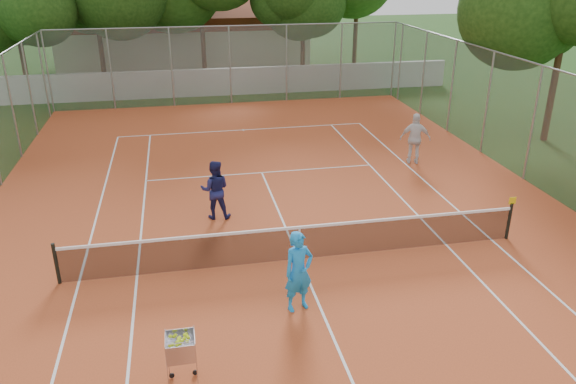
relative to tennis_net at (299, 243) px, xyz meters
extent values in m
plane|color=#17390F|center=(0.00, 0.00, -0.51)|extent=(120.00, 120.00, 0.00)
cube|color=#B74B23|center=(0.00, 0.00, -0.50)|extent=(18.00, 34.00, 0.02)
cube|color=white|center=(0.00, 0.00, -0.49)|extent=(10.98, 23.78, 0.01)
cube|color=black|center=(0.00, 0.00, 0.00)|extent=(11.88, 0.10, 0.98)
cube|color=slate|center=(0.00, 0.00, 1.49)|extent=(18.00, 34.00, 4.00)
cube|color=silver|center=(0.00, 19.00, 0.24)|extent=(26.00, 0.30, 1.50)
cube|color=beige|center=(-2.00, 29.00, 1.69)|extent=(16.40, 9.00, 4.40)
imported|color=#1A8DE4|center=(-0.48, -2.13, 0.45)|extent=(0.79, 0.63, 1.88)
imported|color=navy|center=(-1.92, 2.97, 0.41)|extent=(0.96, 0.80, 1.80)
imported|color=silver|center=(5.82, 6.31, 0.47)|extent=(1.22, 0.81, 1.93)
cube|color=#B6B5BC|center=(-3.08, -4.11, 0.09)|extent=(0.65, 0.65, 1.16)
camera|label=1|loc=(-2.78, -12.48, 6.85)|focal=35.00mm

